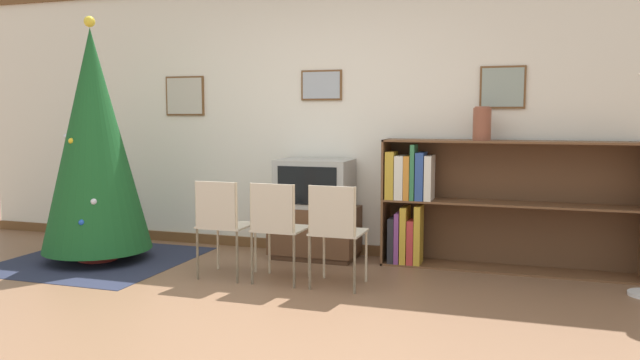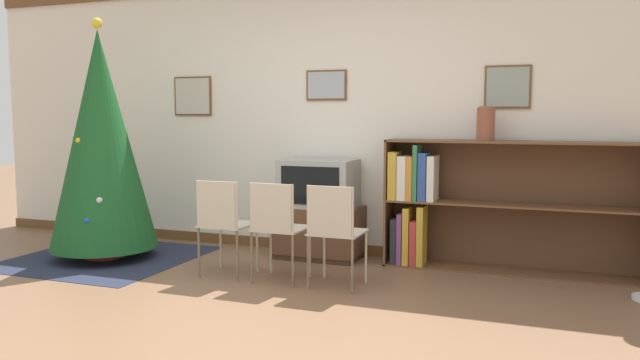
{
  "view_description": "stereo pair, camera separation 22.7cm",
  "coord_description": "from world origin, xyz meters",
  "px_view_note": "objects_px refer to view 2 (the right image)",
  "views": [
    {
      "loc": [
        1.8,
        -3.52,
        1.36
      ],
      "look_at": [
        0.23,
        1.24,
        0.83
      ],
      "focal_mm": 35.0,
      "sensor_mm": 36.0,
      "label": 1
    },
    {
      "loc": [
        2.02,
        -3.45,
        1.36
      ],
      "look_at": [
        0.23,
        1.24,
        0.83
      ],
      "focal_mm": 35.0,
      "sensor_mm": 36.0,
      "label": 2
    }
  ],
  "objects_px": {
    "folding_chair_center": "(277,225)",
    "bookshelf": "(468,205)",
    "christmas_tree": "(101,140)",
    "tv_console": "(319,232)",
    "vase": "(486,123)",
    "television": "(319,183)",
    "folding_chair_right": "(334,229)",
    "folding_chair_left": "(223,221)"
  },
  "relations": [
    {
      "from": "folding_chair_left",
      "to": "folding_chair_center",
      "type": "distance_m",
      "value": 0.49
    },
    {
      "from": "bookshelf",
      "to": "folding_chair_right",
      "type": "bearing_deg",
      "value": -130.79
    },
    {
      "from": "television",
      "to": "folding_chair_right",
      "type": "xyz_separation_m",
      "value": [
        0.49,
        -0.95,
        -0.24
      ]
    },
    {
      "from": "christmas_tree",
      "to": "folding_chair_left",
      "type": "height_order",
      "value": "christmas_tree"
    },
    {
      "from": "bookshelf",
      "to": "vase",
      "type": "distance_m",
      "value": 0.73
    },
    {
      "from": "television",
      "to": "folding_chair_left",
      "type": "relative_size",
      "value": 0.84
    },
    {
      "from": "folding_chair_left",
      "to": "vase",
      "type": "height_order",
      "value": "vase"
    },
    {
      "from": "tv_console",
      "to": "vase",
      "type": "bearing_deg",
      "value": 2.14
    },
    {
      "from": "christmas_tree",
      "to": "folding_chair_right",
      "type": "xyz_separation_m",
      "value": [
        2.38,
        -0.21,
        -0.64
      ]
    },
    {
      "from": "christmas_tree",
      "to": "bookshelf",
      "type": "relative_size",
      "value": 1.03
    },
    {
      "from": "folding_chair_center",
      "to": "bookshelf",
      "type": "height_order",
      "value": "bookshelf"
    },
    {
      "from": "christmas_tree",
      "to": "vase",
      "type": "height_order",
      "value": "christmas_tree"
    },
    {
      "from": "folding_chair_left",
      "to": "vase",
      "type": "xyz_separation_m",
      "value": [
        2.0,
        1.01,
        0.81
      ]
    },
    {
      "from": "folding_chair_center",
      "to": "tv_console",
      "type": "bearing_deg",
      "value": 90.0
    },
    {
      "from": "christmas_tree",
      "to": "tv_console",
      "type": "height_order",
      "value": "christmas_tree"
    },
    {
      "from": "folding_chair_left",
      "to": "folding_chair_center",
      "type": "bearing_deg",
      "value": 0.0
    },
    {
      "from": "folding_chair_center",
      "to": "television",
      "type": "bearing_deg",
      "value": 90.0
    },
    {
      "from": "christmas_tree",
      "to": "folding_chair_left",
      "type": "relative_size",
      "value": 2.72
    },
    {
      "from": "tv_console",
      "to": "folding_chair_center",
      "type": "relative_size",
      "value": 0.98
    },
    {
      "from": "folding_chair_left",
      "to": "bookshelf",
      "type": "relative_size",
      "value": 0.38
    },
    {
      "from": "television",
      "to": "folding_chair_right",
      "type": "distance_m",
      "value": 1.09
    },
    {
      "from": "tv_console",
      "to": "bookshelf",
      "type": "xyz_separation_m",
      "value": [
        1.38,
        0.08,
        0.32
      ]
    },
    {
      "from": "christmas_tree",
      "to": "folding_chair_right",
      "type": "distance_m",
      "value": 2.48
    },
    {
      "from": "folding_chair_left",
      "to": "vase",
      "type": "bearing_deg",
      "value": 26.69
    },
    {
      "from": "tv_console",
      "to": "folding_chair_right",
      "type": "xyz_separation_m",
      "value": [
        0.49,
        -0.95,
        0.23
      ]
    },
    {
      "from": "christmas_tree",
      "to": "bookshelf",
      "type": "distance_m",
      "value": 3.41
    },
    {
      "from": "tv_console",
      "to": "television",
      "type": "xyz_separation_m",
      "value": [
        -0.0,
        -0.0,
        0.47
      ]
    },
    {
      "from": "tv_console",
      "to": "vase",
      "type": "distance_m",
      "value": 1.83
    },
    {
      "from": "folding_chair_left",
      "to": "vase",
      "type": "distance_m",
      "value": 2.38
    },
    {
      "from": "folding_chair_left",
      "to": "folding_chair_right",
      "type": "bearing_deg",
      "value": 0.0
    },
    {
      "from": "television",
      "to": "folding_chair_right",
      "type": "relative_size",
      "value": 0.84
    },
    {
      "from": "folding_chair_left",
      "to": "bookshelf",
      "type": "height_order",
      "value": "bookshelf"
    },
    {
      "from": "tv_console",
      "to": "folding_chair_right",
      "type": "distance_m",
      "value": 1.09
    },
    {
      "from": "television",
      "to": "folding_chair_left",
      "type": "bearing_deg",
      "value": -117.41
    },
    {
      "from": "christmas_tree",
      "to": "folding_chair_right",
      "type": "bearing_deg",
      "value": -5.09
    },
    {
      "from": "vase",
      "to": "folding_chair_left",
      "type": "bearing_deg",
      "value": -153.31
    },
    {
      "from": "folding_chair_right",
      "to": "bookshelf",
      "type": "bearing_deg",
      "value": 49.21
    },
    {
      "from": "folding_chair_left",
      "to": "folding_chair_right",
      "type": "distance_m",
      "value": 0.98
    },
    {
      "from": "christmas_tree",
      "to": "folding_chair_center",
      "type": "xyz_separation_m",
      "value": [
        1.89,
        -0.21,
        -0.64
      ]
    },
    {
      "from": "folding_chair_center",
      "to": "folding_chair_right",
      "type": "relative_size",
      "value": 1.0
    },
    {
      "from": "television",
      "to": "bookshelf",
      "type": "relative_size",
      "value": 0.32
    },
    {
      "from": "folding_chair_left",
      "to": "folding_chair_center",
      "type": "relative_size",
      "value": 1.0
    }
  ]
}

